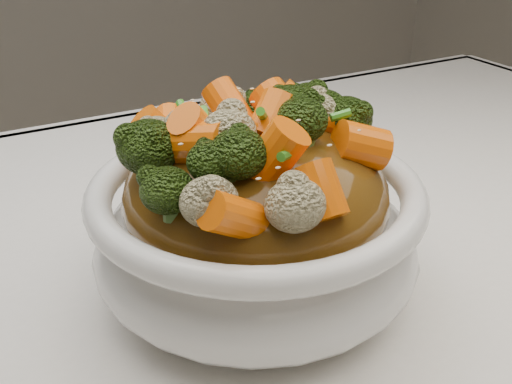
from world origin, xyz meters
TOP-DOWN VIEW (x-y plane):
  - tablecloth at (0.00, 0.00)m, footprint 1.20×0.80m
  - bowl at (-0.06, -0.02)m, footprint 0.28×0.28m
  - sauce_base at (-0.06, -0.02)m, footprint 0.22×0.22m
  - carrots at (-0.06, -0.02)m, footprint 0.22×0.22m
  - broccoli at (-0.06, -0.02)m, footprint 0.22×0.22m
  - cauliflower at (-0.06, -0.02)m, footprint 0.22×0.22m
  - scallions at (-0.06, -0.02)m, footprint 0.17×0.17m
  - sesame_seeds at (-0.06, -0.02)m, footprint 0.20×0.20m

SIDE VIEW (x-z plane):
  - tablecloth at x=0.00m, z-range 0.71..0.75m
  - bowl at x=-0.06m, z-range 0.75..0.84m
  - sauce_base at x=-0.06m, z-range 0.78..0.88m
  - cauliflower at x=-0.06m, z-range 0.87..0.91m
  - broccoli at x=-0.06m, z-range 0.87..0.92m
  - carrots at x=-0.06m, z-range 0.87..0.92m
  - scallions at x=-0.06m, z-range 0.89..0.91m
  - sesame_seeds at x=-0.06m, z-range 0.89..0.90m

